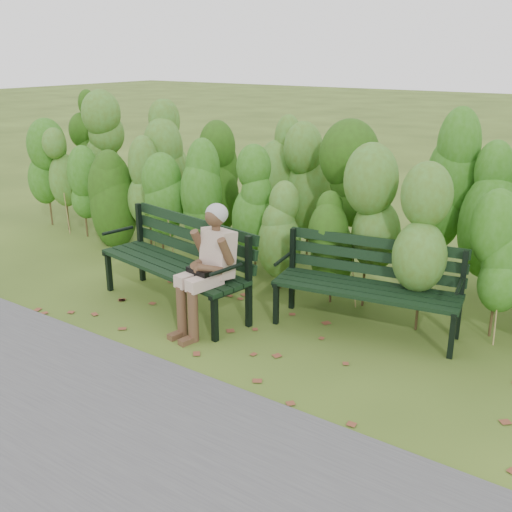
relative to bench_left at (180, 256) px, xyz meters
The scene contains 7 objects.
ground 1.15m from the bench_left, 11.29° to the right, with size 80.00×80.00×0.00m, color #364A19.
footpath 2.65m from the bench_left, 68.16° to the right, with size 60.00×2.50×0.01m, color #474749.
hedge_band 2.03m from the bench_left, 60.15° to the left, with size 11.04×1.67×2.42m.
leaf_litter 1.67m from the bench_left, ahead, with size 5.76×2.15×0.01m.
bench_left is the anchor object (origin of this frame).
bench_right 2.17m from the bench_left, 18.14° to the left, with size 2.02×0.95×0.97m.
seated_woman 0.78m from the bench_left, 25.45° to the right, with size 0.54×0.79×1.37m.
Camera 1 is at (3.47, -4.69, 2.86)m, focal length 42.00 mm.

